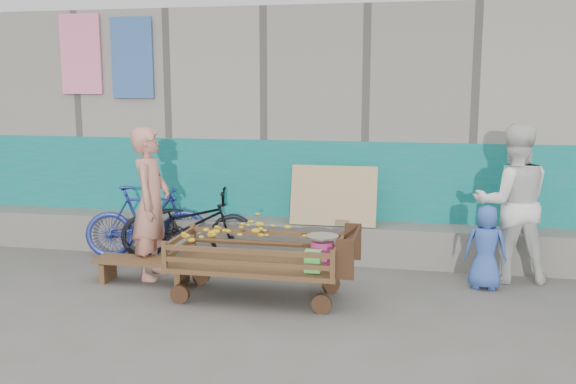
% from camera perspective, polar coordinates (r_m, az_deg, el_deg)
% --- Properties ---
extents(ground, '(80.00, 80.00, 0.00)m').
position_cam_1_polar(ground, '(5.60, -2.33, -12.19)').
color(ground, '#57564F').
rests_on(ground, ground).
extents(building_wall, '(12.00, 3.50, 3.00)m').
position_cam_1_polar(building_wall, '(9.20, 3.79, 5.75)').
color(building_wall, gray).
rests_on(building_wall, ground).
extents(banana_cart, '(1.80, 0.82, 0.77)m').
position_cam_1_polar(banana_cart, '(6.25, -3.06, -4.84)').
color(banana_cart, '#533521').
rests_on(banana_cart, ground).
extents(bench, '(1.05, 0.31, 0.26)m').
position_cam_1_polar(bench, '(6.95, -12.66, -6.38)').
color(bench, '#533521').
rests_on(bench, ground).
extents(vendor_man, '(0.44, 0.63, 1.63)m').
position_cam_1_polar(vendor_man, '(7.02, -12.07, -0.98)').
color(vendor_man, tan).
rests_on(vendor_man, ground).
extents(woman, '(0.89, 0.74, 1.67)m').
position_cam_1_polar(woman, '(7.15, 19.32, -0.94)').
color(woman, white).
rests_on(woman, ground).
extents(child, '(0.45, 0.32, 0.87)m').
position_cam_1_polar(child, '(6.86, 17.17, -4.70)').
color(child, '#3558B0').
rests_on(child, ground).
extents(bicycle_dark, '(1.69, 0.92, 0.84)m').
position_cam_1_polar(bicycle_dark, '(7.77, -8.88, -2.85)').
color(bicycle_dark, black).
rests_on(bicycle_dark, ground).
extents(bicycle_blue, '(1.52, 0.83, 0.88)m').
position_cam_1_polar(bicycle_blue, '(7.92, -12.42, -2.56)').
color(bicycle_blue, navy).
rests_on(bicycle_blue, ground).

